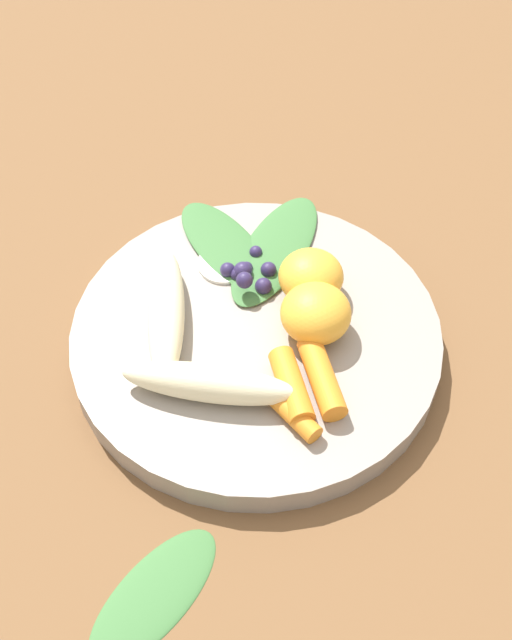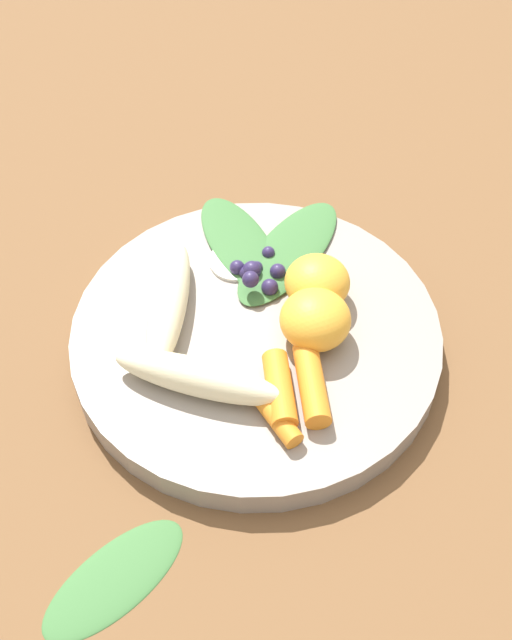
{
  "view_description": "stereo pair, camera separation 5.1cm",
  "coord_description": "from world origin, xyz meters",
  "px_view_note": "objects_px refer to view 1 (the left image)",
  "views": [
    {
      "loc": [
        -0.28,
        -0.25,
        0.49
      ],
      "look_at": [
        0.0,
        0.0,
        0.03
      ],
      "focal_mm": 45.01,
      "sensor_mm": 36.0,
      "label": 1
    },
    {
      "loc": [
        -0.25,
        -0.29,
        0.49
      ],
      "look_at": [
        0.0,
        0.0,
        0.03
      ],
      "focal_mm": 45.01,
      "sensor_mm": 36.0,
      "label": 2
    }
  ],
  "objects_px": {
    "banana_peeled_left": "(209,383)",
    "orange_segment_near": "(311,277)",
    "kale_leaf_stray": "(154,594)",
    "banana_peeled_right": "(166,313)",
    "bowl": "(256,338)"
  },
  "relations": [
    {
      "from": "banana_peeled_left",
      "to": "orange_segment_near",
      "type": "relative_size",
      "value": 2.49
    },
    {
      "from": "banana_peeled_left",
      "to": "kale_leaf_stray",
      "type": "bearing_deg",
      "value": -94.02
    },
    {
      "from": "kale_leaf_stray",
      "to": "banana_peeled_left",
      "type": "bearing_deg",
      "value": -154.67
    },
    {
      "from": "banana_peeled_left",
      "to": "banana_peeled_right",
      "type": "relative_size",
      "value": 1.0
    },
    {
      "from": "orange_segment_near",
      "to": "kale_leaf_stray",
      "type": "xyz_separation_m",
      "value": [
        -0.24,
        -0.07,
        -0.04
      ]
    },
    {
      "from": "banana_peeled_right",
      "to": "orange_segment_near",
      "type": "bearing_deg",
      "value": 103.65
    },
    {
      "from": "banana_peeled_left",
      "to": "banana_peeled_right",
      "type": "bearing_deg",
      "value": 127.25
    },
    {
      "from": "bowl",
      "to": "orange_segment_near",
      "type": "relative_size",
      "value": 5.59
    },
    {
      "from": "bowl",
      "to": "banana_peeled_left",
      "type": "xyz_separation_m",
      "value": [
        -0.07,
        -0.02,
        0.02
      ]
    },
    {
      "from": "orange_segment_near",
      "to": "banana_peeled_left",
      "type": "bearing_deg",
      "value": -176.42
    },
    {
      "from": "bowl",
      "to": "kale_leaf_stray",
      "type": "relative_size",
      "value": 2.64
    },
    {
      "from": "bowl",
      "to": "banana_peeled_left",
      "type": "relative_size",
      "value": 2.25
    },
    {
      "from": "banana_peeled_right",
      "to": "kale_leaf_stray",
      "type": "bearing_deg",
      "value": -1.82
    },
    {
      "from": "banana_peeled_left",
      "to": "banana_peeled_right",
      "type": "distance_m",
      "value": 0.07
    },
    {
      "from": "banana_peeled_left",
      "to": "orange_segment_near",
      "type": "distance_m",
      "value": 0.12
    }
  ]
}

